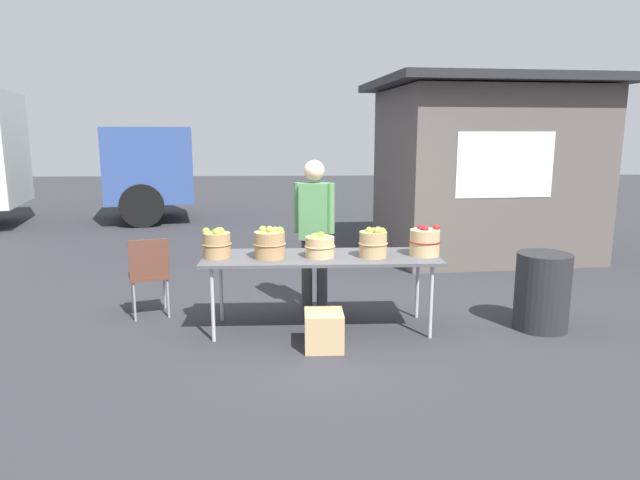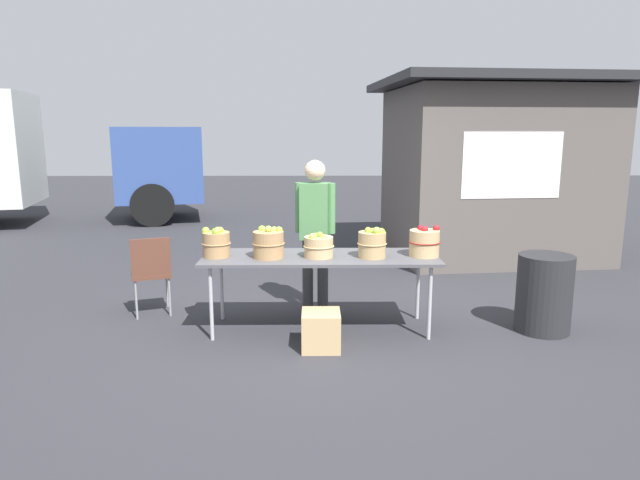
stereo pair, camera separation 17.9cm
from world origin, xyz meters
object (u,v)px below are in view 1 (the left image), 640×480
(apple_basket_green_1, at_px, (270,244))
(folding_chair, at_px, (149,270))
(market_table, at_px, (321,260))
(apple_basket_green_0, at_px, (217,244))
(vendor_adult, at_px, (314,224))
(apple_basket_green_2, at_px, (320,246))
(apple_basket_red_0, at_px, (425,242))
(apple_basket_green_3, at_px, (373,243))
(produce_crate, at_px, (324,330))
(trash_barrel, at_px, (542,291))

(apple_basket_green_1, relative_size, folding_chair, 0.37)
(market_table, relative_size, folding_chair, 2.67)
(apple_basket_green_0, height_order, apple_basket_green_1, apple_basket_green_1)
(apple_basket_green_1, relative_size, vendor_adult, 0.19)
(apple_basket_green_0, relative_size, folding_chair, 0.34)
(apple_basket_green_2, bearing_deg, apple_basket_red_0, 2.28)
(apple_basket_red_0, bearing_deg, apple_basket_green_0, -179.81)
(apple_basket_green_3, xyz_separation_m, produce_crate, (-0.50, -0.45, -0.72))
(apple_basket_green_1, relative_size, produce_crate, 0.90)
(market_table, bearing_deg, produce_crate, -90.25)
(apple_basket_green_3, xyz_separation_m, folding_chair, (-2.30, 0.52, -0.38))
(market_table, height_order, vendor_adult, vendor_adult)
(apple_basket_green_3, height_order, trash_barrel, apple_basket_green_3)
(apple_basket_green_3, xyz_separation_m, vendor_adult, (-0.55, 0.65, 0.08))
(folding_chair, distance_m, produce_crate, 2.07)
(apple_basket_green_1, distance_m, vendor_adult, 0.79)
(apple_basket_green_1, height_order, folding_chair, apple_basket_green_1)
(apple_basket_green_2, height_order, folding_chair, apple_basket_green_2)
(produce_crate, bearing_deg, apple_basket_green_3, 41.85)
(apple_basket_green_1, bearing_deg, apple_basket_red_0, 1.95)
(apple_basket_green_2, relative_size, vendor_adult, 0.18)
(apple_basket_green_0, distance_m, folding_chair, 0.99)
(market_table, bearing_deg, apple_basket_green_2, -106.71)
(apple_basket_green_2, distance_m, folding_chair, 1.89)
(vendor_adult, distance_m, trash_barrel, 2.42)
(apple_basket_green_1, height_order, trash_barrel, apple_basket_green_1)
(apple_basket_green_0, xyz_separation_m, trash_barrel, (3.21, -0.06, -0.50))
(apple_basket_green_0, bearing_deg, apple_basket_red_0, 0.19)
(vendor_adult, relative_size, folding_chair, 1.92)
(apple_basket_green_2, distance_m, vendor_adult, 0.65)
(vendor_adult, height_order, folding_chair, vendor_adult)
(vendor_adult, relative_size, trash_barrel, 2.15)
(apple_basket_green_1, distance_m, trash_barrel, 2.75)
(apple_basket_green_0, height_order, trash_barrel, apple_basket_green_0)
(apple_basket_green_1, height_order, vendor_adult, vendor_adult)
(apple_basket_green_2, height_order, apple_basket_green_3, apple_basket_green_3)
(apple_basket_green_0, distance_m, vendor_adult, 1.14)
(apple_basket_red_0, height_order, trash_barrel, apple_basket_red_0)
(apple_basket_red_0, xyz_separation_m, folding_chair, (-2.82, 0.47, -0.38))
(apple_basket_green_1, bearing_deg, apple_basket_green_2, 1.24)
(market_table, bearing_deg, apple_basket_green_0, -178.63)
(produce_crate, bearing_deg, apple_basket_green_2, 91.89)
(market_table, bearing_deg, vendor_adult, 94.86)
(apple_basket_green_2, relative_size, trash_barrel, 0.39)
(market_table, distance_m, apple_basket_green_1, 0.53)
(folding_chair, relative_size, trash_barrel, 1.12)
(vendor_adult, height_order, produce_crate, vendor_adult)
(apple_basket_green_2, xyz_separation_m, vendor_adult, (-0.03, 0.64, 0.11))
(folding_chair, bearing_deg, apple_basket_red_0, 151.29)
(apple_basket_red_0, height_order, vendor_adult, vendor_adult)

